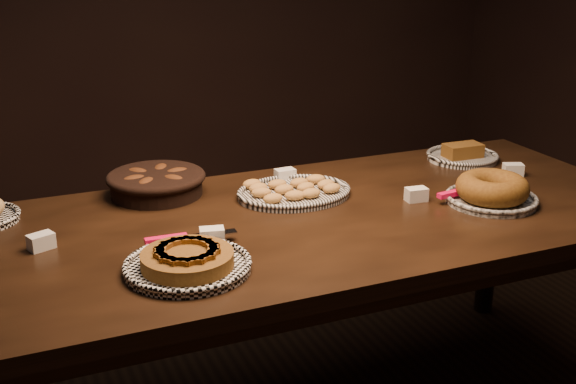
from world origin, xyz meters
name	(u,v)px	position (x,y,z in m)	size (l,w,h in m)	color
buffet_table	(297,239)	(0.00, 0.00, 0.68)	(2.40, 1.00, 0.75)	black
apple_tart_plate	(187,262)	(-0.42, -0.23, 0.77)	(0.36, 0.34, 0.06)	white
madeleine_platter	(293,191)	(0.07, 0.18, 0.77)	(0.39, 0.32, 0.05)	black
bundt_cake_plate	(492,191)	(0.64, -0.13, 0.79)	(0.32, 0.30, 0.10)	black
croissant_basket	(156,181)	(-0.36, 0.38, 0.80)	(0.38, 0.38, 0.08)	black
loaf_plate	(462,155)	(0.85, 0.31, 0.77)	(0.28, 0.28, 0.06)	black
tent_cards	(308,200)	(0.07, 0.08, 0.77)	(1.75, 0.48, 0.04)	white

